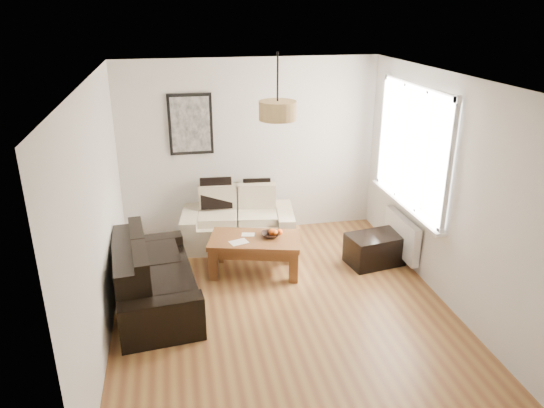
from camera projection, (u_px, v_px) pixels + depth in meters
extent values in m
plane|color=brown|center=(282.00, 306.00, 5.94)|extent=(4.50, 4.50, 0.00)
cube|color=white|center=(402.00, 235.00, 6.86)|extent=(0.10, 0.90, 0.52)
cylinder|color=tan|center=(278.00, 111.00, 5.40)|extent=(0.40, 0.40, 0.20)
cube|color=black|center=(375.00, 249.00, 6.86)|extent=(0.79, 0.58, 0.41)
cube|color=black|center=(216.00, 193.00, 7.38)|extent=(0.46, 0.17, 0.45)
cube|color=black|center=(257.00, 192.00, 7.49)|extent=(0.41, 0.16, 0.40)
imported|color=black|center=(271.00, 235.00, 6.59)|extent=(0.28, 0.28, 0.06)
sphere|color=orange|center=(275.00, 233.00, 6.62)|extent=(0.11, 0.11, 0.09)
sphere|color=#FF5C15|center=(280.00, 232.00, 6.65)|extent=(0.08, 0.08, 0.08)
sphere|color=#E45613|center=(272.00, 232.00, 6.64)|extent=(0.11, 0.11, 0.09)
cube|color=silver|center=(239.00, 242.00, 6.44)|extent=(0.26, 0.21, 0.01)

